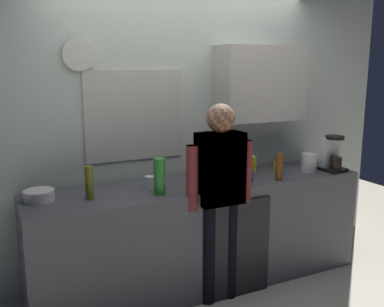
% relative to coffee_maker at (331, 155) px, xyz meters
% --- Properties ---
extents(ground_plane, '(8.00, 8.00, 0.00)m').
position_rel_coffee_maker_xyz_m(ground_plane, '(-1.28, -0.15, -1.06)').
color(ground_plane, beige).
extents(kitchen_counter, '(2.90, 0.64, 0.91)m').
position_rel_coffee_maker_xyz_m(kitchen_counter, '(-1.28, 0.15, -0.60)').
color(kitchen_counter, '#4C4C51').
rests_on(kitchen_counter, ground_plane).
extents(dishwasher_panel, '(0.56, 0.02, 0.82)m').
position_rel_coffee_maker_xyz_m(dishwasher_panel, '(-1.11, -0.18, -0.65)').
color(dishwasher_panel, black).
rests_on(dishwasher_panel, ground_plane).
extents(back_wall_assembly, '(4.50, 0.42, 2.60)m').
position_rel_coffee_maker_xyz_m(back_wall_assembly, '(-1.20, 0.55, 0.30)').
color(back_wall_assembly, silver).
rests_on(back_wall_assembly, ground_plane).
extents(coffee_maker, '(0.20, 0.20, 0.33)m').
position_rel_coffee_maker_xyz_m(coffee_maker, '(0.00, 0.00, 0.00)').
color(coffee_maker, black).
rests_on(coffee_maker, kitchen_counter).
extents(bottle_olive_oil, '(0.06, 0.06, 0.25)m').
position_rel_coffee_maker_xyz_m(bottle_olive_oil, '(-2.24, 0.10, -0.02)').
color(bottle_olive_oil, olive).
rests_on(bottle_olive_oil, kitchen_counter).
extents(bottle_amber_beer, '(0.06, 0.06, 0.23)m').
position_rel_coffee_maker_xyz_m(bottle_amber_beer, '(-0.66, -0.07, -0.03)').
color(bottle_amber_beer, brown).
rests_on(bottle_amber_beer, kitchen_counter).
extents(bottle_dark_sauce, '(0.06, 0.06, 0.18)m').
position_rel_coffee_maker_xyz_m(bottle_dark_sauce, '(-1.06, 0.21, -0.06)').
color(bottle_dark_sauce, black).
rests_on(bottle_dark_sauce, kitchen_counter).
extents(bottle_clear_soda, '(0.09, 0.09, 0.28)m').
position_rel_coffee_maker_xyz_m(bottle_clear_soda, '(-1.73, -0.01, -0.01)').
color(bottle_clear_soda, '#2D8C33').
rests_on(bottle_clear_soda, kitchen_counter).
extents(bottle_red_vinegar, '(0.06, 0.06, 0.22)m').
position_rel_coffee_maker_xyz_m(bottle_red_vinegar, '(-1.25, -0.01, -0.04)').
color(bottle_red_vinegar, maroon).
rests_on(bottle_red_vinegar, kitchen_counter).
extents(cup_blue_mug, '(0.08, 0.08, 0.10)m').
position_rel_coffee_maker_xyz_m(cup_blue_mug, '(-0.90, 0.02, -0.10)').
color(cup_blue_mug, '#3351B2').
rests_on(cup_blue_mug, kitchen_counter).
extents(cup_yellow_cup, '(0.07, 0.07, 0.08)m').
position_rel_coffee_maker_xyz_m(cup_yellow_cup, '(-0.48, 0.18, -0.10)').
color(cup_yellow_cup, yellow).
rests_on(cup_yellow_cup, kitchen_counter).
extents(cup_white_mug, '(0.08, 0.08, 0.09)m').
position_rel_coffee_maker_xyz_m(cup_white_mug, '(-1.73, 0.19, -0.10)').
color(cup_white_mug, white).
rests_on(cup_white_mug, kitchen_counter).
extents(mixing_bowl, '(0.22, 0.22, 0.08)m').
position_rel_coffee_maker_xyz_m(mixing_bowl, '(-2.58, 0.23, -0.11)').
color(mixing_bowl, white).
rests_on(mixing_bowl, kitchen_counter).
extents(potted_plant, '(0.15, 0.15, 0.23)m').
position_rel_coffee_maker_xyz_m(potted_plant, '(-0.86, 0.21, -0.01)').
color(potted_plant, '#9E5638').
rests_on(potted_plant, kitchen_counter).
extents(dish_soap, '(0.06, 0.06, 0.18)m').
position_rel_coffee_maker_xyz_m(dish_soap, '(-0.71, 0.24, -0.07)').
color(dish_soap, yellow).
rests_on(dish_soap, kitchen_counter).
extents(storage_canister, '(0.14, 0.14, 0.17)m').
position_rel_coffee_maker_xyz_m(storage_canister, '(-0.22, 0.05, -0.06)').
color(storage_canister, silver).
rests_on(storage_canister, kitchen_counter).
extents(person_at_sink, '(0.57, 0.22, 1.60)m').
position_rel_coffee_maker_xyz_m(person_at_sink, '(-1.28, -0.15, -0.11)').
color(person_at_sink, brown).
rests_on(person_at_sink, ground_plane).
extents(person_guest, '(0.57, 0.22, 1.60)m').
position_rel_coffee_maker_xyz_m(person_guest, '(-1.28, -0.15, -0.11)').
color(person_guest, black).
rests_on(person_guest, ground_plane).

